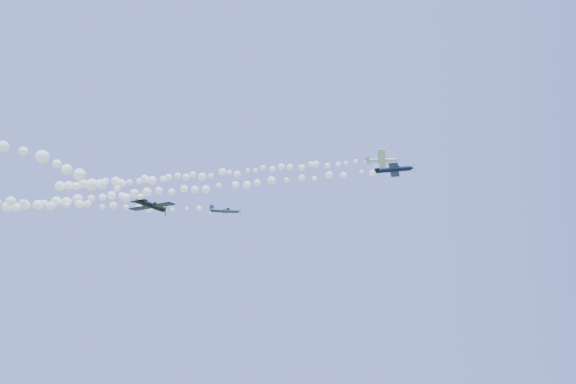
% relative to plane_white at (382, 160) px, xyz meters
% --- Properties ---
extents(plane_white, '(7.23, 7.26, 2.66)m').
position_rel_plane_white_xyz_m(plane_white, '(0.00, 0.00, 0.00)').
color(plane_white, silver).
extents(smoke_trail_white, '(75.59, 2.92, 3.03)m').
position_rel_plane_white_xyz_m(smoke_trail_white, '(-39.95, 0.15, -0.29)').
color(smoke_trail_white, white).
extents(plane_navy, '(7.55, 7.94, 2.35)m').
position_rel_plane_white_xyz_m(plane_navy, '(2.06, -11.78, -6.79)').
color(plane_navy, black).
extents(smoke_trail_navy, '(86.14, 8.04, 2.95)m').
position_rel_plane_white_xyz_m(smoke_trail_navy, '(-43.26, -8.91, -6.99)').
color(smoke_trail_navy, white).
extents(plane_grey, '(6.83, 7.16, 2.02)m').
position_rel_plane_white_xyz_m(plane_grey, '(-34.27, -0.18, -9.24)').
color(plane_grey, '#333A4A').
extents(smoke_trail_grey, '(63.12, 26.02, 3.14)m').
position_rel_plane_white_xyz_m(smoke_trail_grey, '(-67.68, -13.13, -9.65)').
color(smoke_trail_grey, white).
extents(plane_black, '(7.48, 7.05, 1.88)m').
position_rel_plane_white_xyz_m(plane_black, '(-34.38, -33.06, -17.93)').
color(plane_black, black).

